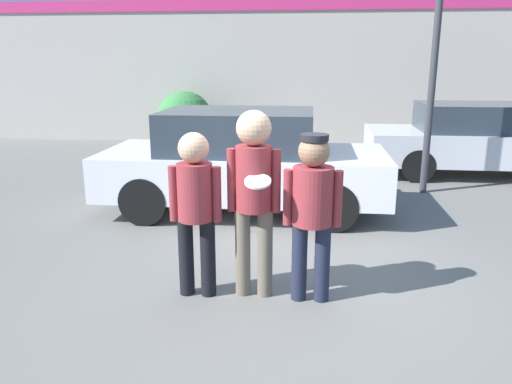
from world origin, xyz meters
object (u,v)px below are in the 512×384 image
(person_middle_with_frisbee, at_px, (254,187))
(shrub, at_px, (185,119))
(parked_car_near, at_px, (243,161))
(person_right, at_px, (312,203))
(parked_car_far, at_px, (482,139))
(person_left, at_px, (195,202))

(person_middle_with_frisbee, xyz_separation_m, shrub, (-2.82, 8.52, -0.38))
(person_middle_with_frisbee, relative_size, parked_car_near, 0.43)
(person_middle_with_frisbee, distance_m, person_right, 0.58)
(person_right, distance_m, parked_car_far, 6.84)
(parked_car_far, bearing_deg, shrub, 158.65)
(person_left, xyz_separation_m, parked_car_near, (0.06, 2.91, -0.19))
(person_left, height_order, parked_car_near, person_left)
(person_right, bearing_deg, shrub, 111.53)
(parked_car_near, relative_size, shrub, 2.90)
(person_left, bearing_deg, parked_car_far, 52.61)
(person_right, xyz_separation_m, parked_car_near, (-1.06, 2.90, -0.21))
(person_left, xyz_separation_m, person_right, (1.12, 0.01, 0.02))
(person_right, xyz_separation_m, parked_car_far, (3.41, 5.92, -0.26))
(person_middle_with_frisbee, xyz_separation_m, parked_car_near, (-0.50, 2.85, -0.34))
(person_right, bearing_deg, parked_car_far, 60.05)
(person_left, relative_size, person_right, 1.00)
(parked_car_near, xyz_separation_m, parked_car_far, (4.47, 3.02, -0.05))
(parked_car_near, bearing_deg, parked_car_far, 34.02)
(person_right, distance_m, shrub, 9.22)
(person_left, relative_size, parked_car_far, 0.36)
(parked_car_near, bearing_deg, person_middle_with_frisbee, -80.08)
(person_middle_with_frisbee, bearing_deg, person_right, -5.28)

